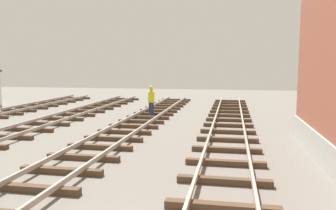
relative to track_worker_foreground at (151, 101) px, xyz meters
name	(u,v)px	position (x,y,z in m)	size (l,w,h in m)	color
track_worker_foreground	(151,101)	(0.00, 0.00, 0.00)	(0.40, 0.40, 1.87)	#262D4C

